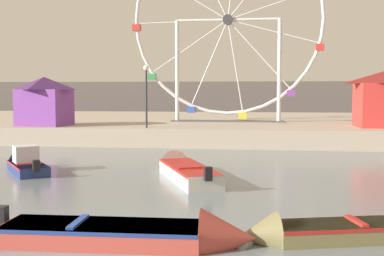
{
  "coord_description": "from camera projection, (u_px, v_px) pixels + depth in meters",
  "views": [
    {
      "loc": [
        3.39,
        -9.25,
        3.24
      ],
      "look_at": [
        0.65,
        11.5,
        1.68
      ],
      "focal_mm": 46.04,
      "sensor_mm": 36.0,
      "label": 1
    }
  ],
  "objects": [
    {
      "name": "ground_plane",
      "position": [
        85.0,
        254.0,
        9.83
      ],
      "size": [
        240.0,
        240.0,
        0.0
      ],
      "primitive_type": "plane",
      "color": "slate"
    },
    {
      "name": "quay_promenade",
      "position": [
        214.0,
        125.0,
        39.41
      ],
      "size": [
        110.0,
        23.71,
        1.1
      ],
      "primitive_type": "cube",
      "color": "tan",
      "rests_on": "ground_plane"
    },
    {
      "name": "distant_town_skyline",
      "position": [
        229.0,
        100.0,
        59.44
      ],
      "size": [
        140.0,
        3.0,
        4.4
      ],
      "primitive_type": "cube",
      "color": "#564C47",
      "rests_on": "ground_plane"
    },
    {
      "name": "motorboat_navy_blue",
      "position": [
        25.0,
        163.0,
        20.06
      ],
      "size": [
        3.09,
        3.6,
        1.4
      ],
      "rotation": [
        0.0,
        0.0,
        2.21
      ],
      "color": "navy",
      "rests_on": "ground_plane"
    },
    {
      "name": "motorboat_pale_grey",
      "position": [
        182.0,
        169.0,
        18.71
      ],
      "size": [
        3.34,
        5.73,
        1.18
      ],
      "rotation": [
        0.0,
        0.0,
        1.97
      ],
      "color": "silver",
      "rests_on": "ground_plane"
    },
    {
      "name": "motorboat_olive_wood",
      "position": [
        313.0,
        232.0,
        10.62
      ],
      "size": [
        3.91,
        1.93,
        1.0
      ],
      "rotation": [
        0.0,
        0.0,
        3.41
      ],
      "color": "olive",
      "rests_on": "ground_plane"
    },
    {
      "name": "motorboat_faded_red",
      "position": [
        149.0,
        234.0,
        10.35
      ],
      "size": [
        5.59,
        1.42,
        1.2
      ],
      "rotation": [
        0.0,
        0.0,
        0.03
      ],
      "color": "#B24238",
      "rests_on": "ground_plane"
    },
    {
      "name": "ferris_wheel_white_frame",
      "position": [
        228.0,
        23.0,
        34.23
      ],
      "size": [
        13.42,
        1.2,
        13.74
      ],
      "color": "silver",
      "rests_on": "quay_promenade"
    },
    {
      "name": "carnival_booth_purple_stall",
      "position": [
        44.0,
        100.0,
        30.71
      ],
      "size": [
        3.37,
        3.02,
        3.04
      ],
      "rotation": [
        0.0,
        0.0,
        -0.1
      ],
      "color": "purple",
      "rests_on": "quay_promenade"
    },
    {
      "name": "promenade_lamp_near",
      "position": [
        146.0,
        86.0,
        28.85
      ],
      "size": [
        0.32,
        0.32,
        3.68
      ],
      "color": "#2D2D33",
      "rests_on": "quay_promenade"
    }
  ]
}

